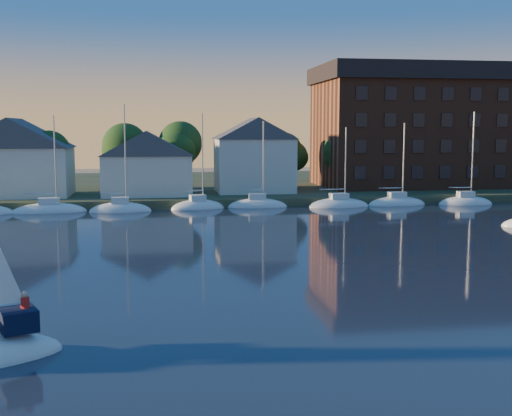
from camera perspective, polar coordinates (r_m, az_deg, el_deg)
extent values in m
plane|color=black|center=(27.25, 1.88, -12.87)|extent=(260.00, 260.00, 0.00)
cube|color=#303B22|center=(100.72, -6.05, 1.69)|extent=(160.00, 50.00, 2.00)
cube|color=brown|center=(77.88, -5.23, 0.15)|extent=(120.00, 3.00, 1.00)
cube|color=silver|center=(85.10, -20.49, 3.02)|extent=(13.00, 9.00, 6.00)
cube|color=silver|center=(82.39, -9.65, 2.90)|extent=(11.00, 8.00, 5.00)
cube|color=silver|center=(85.27, -0.18, 3.80)|extent=(10.00, 8.00, 7.00)
cube|color=brown|center=(98.17, 14.55, 6.34)|extent=(30.00, 16.00, 15.00)
cube|color=black|center=(98.48, 14.71, 11.40)|extent=(31.00, 17.00, 2.40)
cylinder|color=#342017|center=(89.40, -17.30, 2.51)|extent=(0.50, 0.50, 3.50)
sphere|color=#153714|center=(89.19, -17.41, 5.36)|extent=(5.40, 5.40, 5.40)
cylinder|color=#342017|center=(88.57, -12.18, 2.63)|extent=(0.50, 0.50, 3.50)
sphere|color=#153714|center=(88.36, -12.25, 5.51)|extent=(5.40, 5.40, 5.40)
cylinder|color=#342017|center=(88.46, -6.99, 2.73)|extent=(0.50, 0.50, 3.50)
sphere|color=#153714|center=(88.24, -7.03, 5.61)|extent=(5.40, 5.40, 5.40)
cylinder|color=#342017|center=(89.07, -1.84, 2.81)|extent=(0.50, 0.50, 3.50)
sphere|color=#153714|center=(88.86, -1.85, 5.67)|extent=(5.40, 5.40, 5.40)
cylinder|color=#342017|center=(90.39, 3.21, 2.86)|extent=(0.50, 0.50, 3.50)
sphere|color=#153714|center=(90.18, 3.23, 5.68)|extent=(5.40, 5.40, 5.40)
cylinder|color=#342017|center=(92.38, 8.08, 2.89)|extent=(0.50, 0.50, 3.50)
sphere|color=#153714|center=(92.18, 8.12, 5.65)|extent=(5.40, 5.40, 5.40)
cylinder|color=#342017|center=(95.01, 12.70, 2.90)|extent=(0.50, 0.50, 3.50)
sphere|color=#153714|center=(94.81, 12.78, 5.59)|extent=(5.40, 5.40, 5.40)
cylinder|color=#342017|center=(98.22, 17.06, 2.90)|extent=(0.50, 0.50, 3.50)
sphere|color=#153714|center=(98.03, 17.15, 5.49)|extent=(5.40, 5.40, 5.40)
cylinder|color=#342017|center=(101.96, 21.11, 2.87)|extent=(0.50, 0.50, 3.50)
sphere|color=#153714|center=(101.78, 21.22, 5.37)|extent=(5.40, 5.40, 5.40)
ellipsoid|color=white|center=(75.59, -17.27, -0.35)|extent=(7.50, 2.40, 2.20)
cube|color=silver|center=(75.44, -17.31, 0.63)|extent=(2.10, 1.32, 0.70)
cylinder|color=#A5A8AD|center=(74.99, -16.87, 4.17)|extent=(0.16, 0.16, 10.00)
cylinder|color=#A5A8AD|center=(75.48, -17.95, 1.26)|extent=(3.15, 0.12, 0.12)
ellipsoid|color=white|center=(74.82, -11.21, -0.24)|extent=(7.50, 2.40, 2.20)
cube|color=silver|center=(74.67, -11.23, 0.75)|extent=(2.10, 1.32, 0.70)
cylinder|color=#A5A8AD|center=(74.29, -10.74, 4.33)|extent=(0.16, 0.16, 10.00)
cylinder|color=#A5A8AD|center=(74.63, -11.88, 1.39)|extent=(3.15, 0.12, 0.12)
ellipsoid|color=white|center=(74.91, -5.08, -0.13)|extent=(7.50, 2.40, 2.20)
cube|color=silver|center=(74.76, -5.09, 0.86)|extent=(2.10, 1.32, 0.70)
cylinder|color=#A5A8AD|center=(74.46, -4.55, 4.43)|extent=(0.16, 0.16, 10.00)
cylinder|color=#A5A8AD|center=(74.62, -5.73, 1.50)|extent=(3.15, 0.12, 0.12)
ellipsoid|color=white|center=(75.84, 0.96, -0.01)|extent=(7.50, 2.40, 2.20)
cube|color=silver|center=(75.69, 0.96, 0.97)|extent=(2.10, 1.32, 0.70)
cylinder|color=#A5A8AD|center=(75.47, 1.53, 4.49)|extent=(0.16, 0.16, 10.00)
cylinder|color=#A5A8AD|center=(75.47, 0.35, 1.60)|extent=(3.15, 0.12, 0.12)
ellipsoid|color=white|center=(77.59, 6.79, 0.10)|extent=(7.50, 2.40, 2.20)
cube|color=silver|center=(77.44, 6.81, 1.05)|extent=(2.10, 1.32, 0.70)
cylinder|color=#A5A8AD|center=(77.31, 7.39, 4.49)|extent=(0.16, 0.16, 10.00)
cylinder|color=#A5A8AD|center=(77.14, 6.23, 1.67)|extent=(3.15, 0.12, 0.12)
ellipsoid|color=white|center=(80.10, 12.31, 0.20)|extent=(7.50, 2.40, 2.20)
cube|color=silver|center=(79.96, 12.34, 1.13)|extent=(2.10, 1.32, 0.70)
cylinder|color=#A5A8AD|center=(79.91, 12.93, 4.45)|extent=(0.16, 0.16, 10.00)
cylinder|color=#A5A8AD|center=(79.59, 11.80, 1.73)|extent=(3.15, 0.12, 0.12)
ellipsoid|color=white|center=(83.31, 17.45, 0.30)|extent=(7.50, 2.40, 2.20)
cube|color=silver|center=(83.18, 17.49, 1.19)|extent=(2.10, 1.32, 0.70)
cylinder|color=#A5A8AD|center=(83.20, 18.07, 4.38)|extent=(0.16, 0.16, 10.00)
cylinder|color=#A5A8AD|center=(82.74, 17.00, 1.77)|extent=(3.15, 0.12, 0.12)
cube|color=black|center=(28.46, -20.39, -9.27)|extent=(1.89, 1.97, 0.90)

